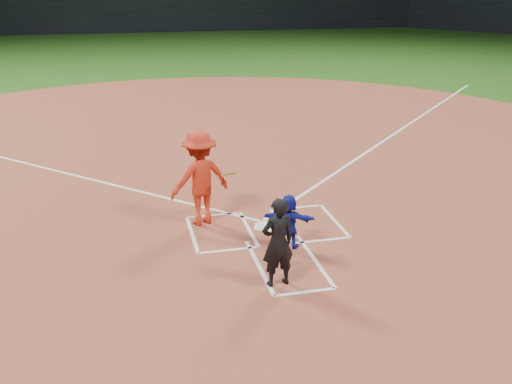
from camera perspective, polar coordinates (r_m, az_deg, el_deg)
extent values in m
plane|color=#1C4B12|center=(12.38, 0.93, -3.58)|extent=(120.00, 120.00, 0.00)
cylinder|color=brown|center=(17.90, -3.80, 4.16)|extent=(28.00, 28.00, 0.01)
cube|color=black|center=(59.10, -11.07, 16.97)|extent=(80.00, 1.20, 3.20)
cylinder|color=white|center=(12.37, 0.93, -3.50)|extent=(0.60, 0.60, 0.02)
imported|color=#121C97|center=(11.28, 3.28, -2.96)|extent=(1.08, 0.70, 1.11)
imported|color=black|center=(9.82, 2.19, -5.07)|extent=(0.65, 0.49, 1.62)
cube|color=white|center=(13.01, -4.25, -2.31)|extent=(1.22, 0.08, 0.01)
cube|color=white|center=(11.37, -2.75, -5.82)|extent=(1.22, 0.08, 0.01)
cube|color=white|center=(12.29, -0.75, -3.68)|extent=(0.08, 1.83, 0.01)
cube|color=white|center=(12.11, -6.41, -4.21)|extent=(0.08, 1.83, 0.01)
cube|color=white|center=(13.43, 4.03, -1.55)|extent=(1.22, 0.08, 0.01)
cube|color=white|center=(11.84, 6.64, -4.82)|extent=(1.22, 0.08, 0.01)
cube|color=white|center=(12.46, 2.58, -3.35)|extent=(0.08, 1.83, 0.01)
cube|color=white|center=(12.82, 7.84, -2.81)|extent=(0.08, 1.83, 0.01)
cube|color=white|center=(10.77, 0.30, -7.41)|extent=(0.08, 2.20, 0.01)
cube|color=white|center=(11.05, 5.89, -6.75)|extent=(0.08, 2.20, 0.01)
cube|color=white|center=(9.98, 4.93, -9.94)|extent=(1.10, 0.08, 0.01)
cube|color=white|center=(21.40, 14.66, 6.32)|extent=(14.21, 14.21, 0.01)
imported|color=red|center=(12.28, -5.62, 1.38)|extent=(1.50, 1.12, 2.07)
cylinder|color=olive|center=(12.20, -2.75, 1.84)|extent=(0.45, 0.77, 0.28)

